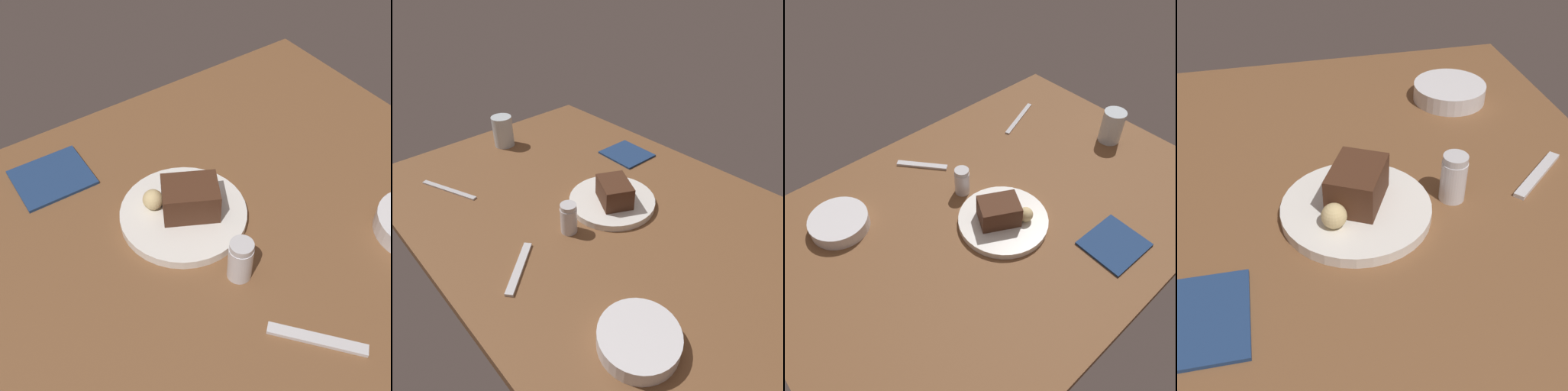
% 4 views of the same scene
% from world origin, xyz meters
% --- Properties ---
extents(dining_table, '(1.20, 0.84, 0.03)m').
position_xyz_m(dining_table, '(0.00, 0.00, 0.01)').
color(dining_table, brown).
rests_on(dining_table, ground).
extents(dessert_plate, '(0.23, 0.23, 0.02)m').
position_xyz_m(dessert_plate, '(-0.02, -0.05, 0.04)').
color(dessert_plate, white).
rests_on(dessert_plate, dining_table).
extents(chocolate_cake_slice, '(0.12, 0.11, 0.06)m').
position_xyz_m(chocolate_cake_slice, '(-0.03, -0.04, 0.08)').
color(chocolate_cake_slice, '#472819').
rests_on(chocolate_cake_slice, dessert_plate).
extents(bread_roll, '(0.04, 0.04, 0.04)m').
position_xyz_m(bread_roll, '(0.02, -0.09, 0.07)').
color(bread_roll, '#DBC184').
rests_on(bread_roll, dessert_plate).
extents(salt_shaker, '(0.04, 0.04, 0.08)m').
position_xyz_m(salt_shaker, '(-0.03, 0.11, 0.07)').
color(salt_shaker, silver).
rests_on(salt_shaker, dining_table).
extents(side_bowl, '(0.15, 0.15, 0.04)m').
position_xyz_m(side_bowl, '(-0.34, 0.22, 0.05)').
color(side_bowl, silver).
rests_on(side_bowl, dining_table).
extents(dessert_spoon, '(0.11, 0.13, 0.01)m').
position_xyz_m(dessert_spoon, '(-0.05, 0.27, 0.03)').
color(dessert_spoon, silver).
rests_on(dessert_spoon, dining_table).
extents(folded_napkin, '(0.14, 0.13, 0.01)m').
position_xyz_m(folded_napkin, '(0.13, -0.28, 0.03)').
color(folded_napkin, navy).
rests_on(folded_napkin, dining_table).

